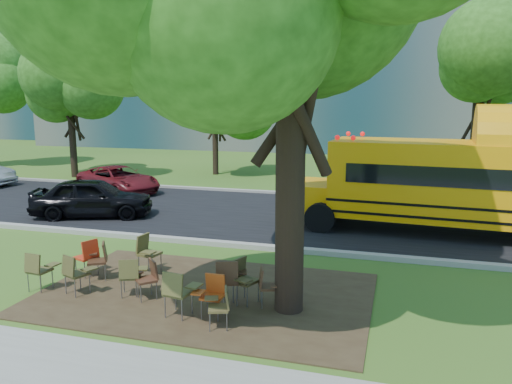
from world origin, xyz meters
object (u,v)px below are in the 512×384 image
(chair_12, at_px, (243,276))
(chair_8, at_px, (88,253))
(chair_0, at_px, (38,268))
(bg_car_red, at_px, (118,180))
(chair_6, at_px, (221,304))
(school_bus, at_px, (508,185))
(chair_7, at_px, (267,283))
(chair_11, at_px, (229,277))
(chair_3, at_px, (148,275))
(chair_4, at_px, (178,289))
(chair_5, at_px, (212,291))
(chair_10, at_px, (147,250))
(chair_9, at_px, (99,257))
(black_car, at_px, (92,198))
(chair_1, at_px, (75,271))
(chair_2, at_px, (131,273))

(chair_12, bearing_deg, chair_8, -75.40)
(chair_0, relative_size, bg_car_red, 0.21)
(chair_6, bearing_deg, school_bus, -57.11)
(chair_6, relative_size, chair_7, 0.95)
(chair_0, xyz_separation_m, chair_11, (4.20, 0.46, 0.05))
(chair_3, bearing_deg, bg_car_red, -11.85)
(chair_4, bearing_deg, chair_12, 54.12)
(chair_0, relative_size, chair_3, 1.04)
(chair_0, relative_size, chair_5, 1.05)
(chair_7, distance_m, chair_10, 3.46)
(chair_8, xyz_separation_m, chair_9, (0.38, -0.13, -0.01))
(chair_9, height_order, bg_car_red, bg_car_red)
(black_car, bearing_deg, chair_4, -155.57)
(black_car, bearing_deg, chair_3, -157.35)
(chair_11, bearing_deg, school_bus, 30.38)
(chair_1, height_order, black_car, black_car)
(chair_11, bearing_deg, chair_3, 168.51)
(chair_10, relative_size, chair_12, 1.02)
(chair_1, relative_size, chair_8, 0.99)
(chair_3, bearing_deg, chair_5, -151.73)
(chair_1, bearing_deg, bg_car_red, 138.69)
(chair_5, bearing_deg, chair_12, -115.14)
(chair_6, bearing_deg, chair_0, 62.82)
(chair_10, height_order, bg_car_red, bg_car_red)
(chair_8, relative_size, chair_9, 1.02)
(chair_4, bearing_deg, chair_7, 40.21)
(school_bus, xyz_separation_m, chair_6, (-6.08, -7.93, -1.17))
(chair_3, xyz_separation_m, bg_car_red, (-7.11, 10.54, 0.07))
(chair_5, height_order, chair_12, chair_12)
(chair_1, xyz_separation_m, chair_10, (0.79, 1.67, 0.03))
(chair_7, height_order, chair_10, chair_10)
(chair_0, distance_m, chair_9, 1.31)
(chair_5, relative_size, chair_11, 0.87)
(bg_car_red, bearing_deg, chair_5, -116.67)
(chair_3, relative_size, chair_11, 0.88)
(chair_2, height_order, chair_5, chair_2)
(chair_5, xyz_separation_m, chair_9, (-3.23, 1.16, 0.03))
(chair_5, height_order, chair_6, chair_5)
(school_bus, bearing_deg, chair_10, -143.28)
(chair_7, distance_m, chair_12, 0.54)
(chair_2, bearing_deg, chair_11, -16.46)
(chair_7, bearing_deg, chair_12, -114.90)
(chair_6, xyz_separation_m, chair_10, (-2.71, 2.27, 0.10))
(chair_0, bearing_deg, chair_6, -2.29)
(chair_10, bearing_deg, chair_9, -42.19)
(chair_8, height_order, chair_9, chair_8)
(chair_1, bearing_deg, chair_12, 31.20)
(chair_0, bearing_deg, chair_12, 13.29)
(chair_0, xyz_separation_m, chair_8, (0.48, 1.12, 0.02))
(chair_3, relative_size, chair_7, 1.03)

